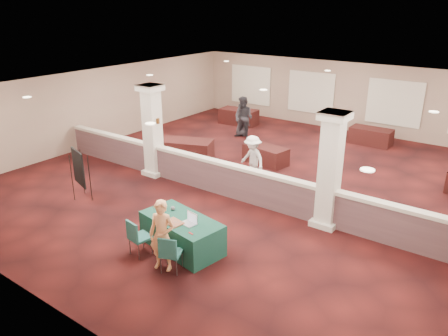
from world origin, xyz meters
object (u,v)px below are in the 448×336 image
Objects in this scene: attendee_b at (252,159)px; attendee_a at (243,118)px; near_table at (182,233)px; conf_chair_side at (137,235)px; far_table_back_left at (239,117)px; attendee_d at (242,119)px; woman at (162,236)px; easel_board at (79,168)px; far_table_back_center at (371,136)px; conf_chair_main at (170,251)px; far_table_front_left at (187,150)px; far_table_front_center at (266,155)px.

attendee_a is at bearing 144.58° from attendee_b.
conf_chair_side is at bearing -116.03° from near_table.
far_table_back_left is 1.22× the size of attendee_d.
woman reaches higher than near_table.
woman is 5.78m from attendee_b.
easel_board reaches higher than conf_chair_side.
far_table_back_center is at bearing 26.90° from attendee_a.
far_table_back_left is at bearing 96.12° from conf_chair_main.
conf_chair_main is 0.57× the size of attendee_b.
far_table_front_left is (-4.12, 5.03, -0.01)m from near_table.
attendee_b is at bearing 84.21° from woman.
far_table_back_left is (-1.35, 5.61, -0.02)m from far_table_front_left.
attendee_b is (3.00, -4.00, -0.14)m from attendee_a.
attendee_d is (-4.70, 10.02, 0.22)m from conf_chair_main.
easel_board is at bearing -93.72° from attendee_a.
conf_chair_side is 10.17m from attendee_a.
far_table_front_center is at bearing 85.27° from woman.
far_table_front_center is (-1.68, 7.42, -0.52)m from woman.
attendee_a reaches higher than conf_chair_side.
attendee_d reaches higher than far_table_back_left.
attendee_a is at bearing -153.16° from far_table_back_center.
near_table is at bearing -62.77° from far_table_back_left.
attendee_b reaches higher than far_table_front_center.
far_table_front_center is 3.82m from attendee_d.
attendee_b is at bearing 82.84° from conf_chair_main.
easel_board reaches higher than conf_chair_main.
attendee_d is at bearing 91.41° from far_table_front_left.
easel_board is at bearing -84.46° from far_table_back_left.
easel_board is at bearing 171.97° from conf_chair_side.
far_table_front_left reaches higher than far_table_back_left.
attendee_b is at bearing 103.30° from conf_chair_side.
woman reaches higher than far_table_back_center.
easel_board reaches higher than far_table_front_left.
conf_chair_main is 13.04m from far_table_back_left.
attendee_b reaches higher than conf_chair_side.
conf_chair_main is at bearing 122.64° from attendee_d.
woman is 0.99× the size of far_table_back_center.
attendee_a is at bearing 95.88° from woman.
far_table_front_left is at bearing 130.82° from conf_chair_side.
far_table_front_center is (-1.44, 6.48, -0.07)m from near_table.
attendee_d is at bearing 94.07° from conf_chair_main.
near_table is 11.97m from far_table_back_left.
attendee_b is (3.19, -0.30, 0.40)m from far_table_front_left.
far_table_back_left reaches higher than far_table_back_center.
conf_chair_side is 0.59× the size of easel_board.
near_table is 1.27× the size of far_table_front_center.
far_table_back_center is 5.68m from attendee_d.
woman is at bearing 2.64° from easel_board.
conf_chair_side is 10.58m from attendee_d.
attendee_d is (-4.22, 9.06, 0.35)m from near_table.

